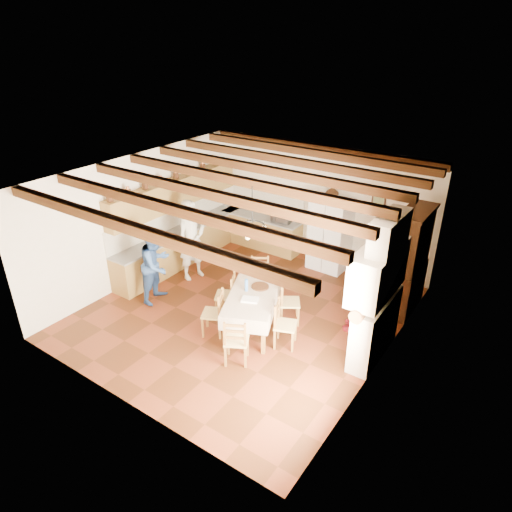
{
  "coord_description": "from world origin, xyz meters",
  "views": [
    {
      "loc": [
        4.89,
        -6.66,
        5.5
      ],
      "look_at": [
        0.1,
        0.3,
        1.25
      ],
      "focal_mm": 32.0,
      "sensor_mm": 36.0,
      "label": 1
    }
  ],
  "objects_px": {
    "chair_end_far": "(260,278)",
    "person_woman_blue": "(156,265)",
    "chair_end_near": "(236,339)",
    "dining_table": "(253,298)",
    "person_man": "(192,240)",
    "refrigerator": "(330,234)",
    "chair_left_near": "(213,312)",
    "chair_right_far": "(290,301)",
    "microwave": "(282,216)",
    "chair_left_far": "(225,295)",
    "chair_right_near": "(286,324)",
    "person_woman_red": "(358,292)",
    "hutch": "(410,261)"
  },
  "relations": [
    {
      "from": "chair_end_far",
      "to": "person_woman_blue",
      "type": "distance_m",
      "value": 2.3
    },
    {
      "from": "chair_end_near",
      "to": "person_woman_blue",
      "type": "height_order",
      "value": "person_woman_blue"
    },
    {
      "from": "dining_table",
      "to": "person_man",
      "type": "distance_m",
      "value": 2.58
    },
    {
      "from": "refrigerator",
      "to": "person_man",
      "type": "distance_m",
      "value": 3.4
    },
    {
      "from": "chair_left_near",
      "to": "chair_right_far",
      "type": "bearing_deg",
      "value": 112.85
    },
    {
      "from": "chair_end_far",
      "to": "microwave",
      "type": "height_order",
      "value": "microwave"
    },
    {
      "from": "chair_end_near",
      "to": "person_man",
      "type": "xyz_separation_m",
      "value": [
        -2.77,
        1.96,
        0.51
      ]
    },
    {
      "from": "chair_left_far",
      "to": "microwave",
      "type": "xyz_separation_m",
      "value": [
        -0.62,
        3.24,
        0.56
      ]
    },
    {
      "from": "microwave",
      "to": "person_man",
      "type": "bearing_deg",
      "value": -124.64
    },
    {
      "from": "chair_left_far",
      "to": "person_woman_blue",
      "type": "distance_m",
      "value": 1.7
    },
    {
      "from": "dining_table",
      "to": "person_woman_blue",
      "type": "xyz_separation_m",
      "value": [
        -2.36,
        -0.3,
        0.17
      ]
    },
    {
      "from": "chair_right_far",
      "to": "microwave",
      "type": "bearing_deg",
      "value": 1.56
    },
    {
      "from": "chair_right_near",
      "to": "person_man",
      "type": "distance_m",
      "value": 3.46
    },
    {
      "from": "chair_right_far",
      "to": "person_woman_red",
      "type": "relative_size",
      "value": 0.57
    },
    {
      "from": "chair_end_near",
      "to": "refrigerator",
      "type": "bearing_deg",
      "value": -114.62
    },
    {
      "from": "chair_end_far",
      "to": "microwave",
      "type": "bearing_deg",
      "value": 76.44
    },
    {
      "from": "refrigerator",
      "to": "person_woman_red",
      "type": "xyz_separation_m",
      "value": [
        1.64,
        -2.11,
        -0.07
      ]
    },
    {
      "from": "microwave",
      "to": "chair_left_far",
      "type": "bearing_deg",
      "value": -90.36
    },
    {
      "from": "chair_left_near",
      "to": "chair_left_far",
      "type": "xyz_separation_m",
      "value": [
        -0.21,
        0.67,
        0.0
      ]
    },
    {
      "from": "chair_left_far",
      "to": "chair_right_near",
      "type": "distance_m",
      "value": 1.61
    },
    {
      "from": "chair_end_near",
      "to": "chair_end_far",
      "type": "xyz_separation_m",
      "value": [
        -0.91,
        2.1,
        0.0
      ]
    },
    {
      "from": "chair_right_near",
      "to": "chair_right_far",
      "type": "height_order",
      "value": "same"
    },
    {
      "from": "refrigerator",
      "to": "microwave",
      "type": "distance_m",
      "value": 1.46
    },
    {
      "from": "hutch",
      "to": "chair_left_far",
      "type": "height_order",
      "value": "hutch"
    },
    {
      "from": "refrigerator",
      "to": "chair_right_far",
      "type": "xyz_separation_m",
      "value": [
        0.43,
        -2.64,
        -0.43
      ]
    },
    {
      "from": "chair_end_near",
      "to": "person_man",
      "type": "distance_m",
      "value": 3.43
    },
    {
      "from": "refrigerator",
      "to": "chair_left_far",
      "type": "relative_size",
      "value": 1.91
    },
    {
      "from": "chair_right_near",
      "to": "chair_right_far",
      "type": "bearing_deg",
      "value": 3.96
    },
    {
      "from": "person_woman_red",
      "to": "microwave",
      "type": "bearing_deg",
      "value": -135.48
    },
    {
      "from": "chair_left_near",
      "to": "person_woman_red",
      "type": "relative_size",
      "value": 0.57
    },
    {
      "from": "hutch",
      "to": "dining_table",
      "type": "relative_size",
      "value": 1.14
    },
    {
      "from": "chair_left_near",
      "to": "chair_left_far",
      "type": "relative_size",
      "value": 1.0
    },
    {
      "from": "hutch",
      "to": "chair_right_near",
      "type": "xyz_separation_m",
      "value": [
        -1.43,
        -2.57,
        -0.66
      ]
    },
    {
      "from": "chair_left_near",
      "to": "person_woman_red",
      "type": "xyz_separation_m",
      "value": [
        2.26,
        1.75,
        0.37
      ]
    },
    {
      "from": "chair_end_far",
      "to": "chair_left_far",
      "type": "bearing_deg",
      "value": -135.46
    },
    {
      "from": "person_woman_blue",
      "to": "microwave",
      "type": "height_order",
      "value": "person_woman_blue"
    },
    {
      "from": "person_woman_red",
      "to": "person_woman_blue",
      "type": "bearing_deg",
      "value": -81.1
    },
    {
      "from": "person_woman_red",
      "to": "chair_left_far",
      "type": "bearing_deg",
      "value": -76.97
    },
    {
      "from": "chair_right_far",
      "to": "refrigerator",
      "type": "bearing_deg",
      "value": -24.1
    },
    {
      "from": "hutch",
      "to": "person_woman_blue",
      "type": "height_order",
      "value": "hutch"
    },
    {
      "from": "chair_right_near",
      "to": "person_woman_red",
      "type": "distance_m",
      "value": 1.58
    },
    {
      "from": "chair_right_near",
      "to": "chair_end_near",
      "type": "height_order",
      "value": "same"
    },
    {
      "from": "chair_left_near",
      "to": "chair_end_near",
      "type": "height_order",
      "value": "same"
    },
    {
      "from": "chair_right_far",
      "to": "person_man",
      "type": "xyz_separation_m",
      "value": [
        -2.91,
        0.32,
        0.51
      ]
    },
    {
      "from": "chair_left_near",
      "to": "person_man",
      "type": "xyz_separation_m",
      "value": [
        -1.86,
        1.53,
        0.51
      ]
    },
    {
      "from": "hutch",
      "to": "chair_right_near",
      "type": "bearing_deg",
      "value": -119.11
    },
    {
      "from": "refrigerator",
      "to": "person_man",
      "type": "height_order",
      "value": "person_man"
    },
    {
      "from": "chair_right_near",
      "to": "chair_end_near",
      "type": "bearing_deg",
      "value": 130.73
    },
    {
      "from": "dining_table",
      "to": "refrigerator",
      "type": "bearing_deg",
      "value": 88.48
    },
    {
      "from": "person_woman_blue",
      "to": "person_woman_red",
      "type": "height_order",
      "value": "person_woman_blue"
    }
  ]
}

